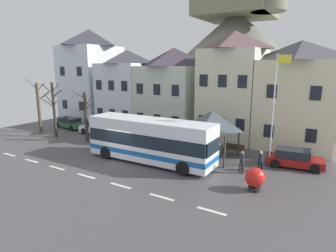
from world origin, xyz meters
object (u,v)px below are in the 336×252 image
Objects in this scene: townhouse_01 at (128,88)px; harbour_buoy at (255,178)px; pedestrian_00 at (242,162)px; townhouse_03 at (233,86)px; townhouse_02 at (174,90)px; parked_car_01 at (294,158)px; townhouse_04 at (298,95)px; bare_tree_00 at (54,108)px; transit_bus at (150,141)px; townhouse_00 at (91,76)px; bus_shelter at (213,120)px; hilltop_castle at (234,56)px; flagpole at (275,104)px; parked_car_03 at (99,128)px; public_bench at (233,149)px; bare_tree_01 at (39,107)px; bare_tree_02 at (86,116)px; parked_car_00 at (70,123)px; parked_car_02 at (137,132)px; pedestrian_01 at (261,160)px; pedestrian_02 at (218,153)px.

townhouse_01 reaches higher than harbour_buoy.
townhouse_03 is at bearing 113.20° from pedestrian_00.
parked_car_01 is at bearing -24.34° from townhouse_02.
townhouse_04 reaches higher than bare_tree_00.
transit_bus reaches higher than pedestrian_00.
townhouse_00 is 22.07m from bus_shelter.
pedestrian_00 is at bearing -70.35° from hilltop_castle.
townhouse_04 is at bearing -59.55° from hilltop_castle.
townhouse_04 is 1.17× the size of flagpole.
public_bench is at bearing 176.65° from parked_car_03.
transit_bus is at bearing -169.16° from pedestrian_00.
bare_tree_01 is at bearing -156.64° from townhouse_03.
parked_car_01 is 4.32m from flagpole.
hilltop_castle is at bearing 120.45° from townhouse_04.
hilltop_castle is 34.88m from transit_bus.
hilltop_castle reaches higher than bare_tree_02.
bus_shelter is at bearing -124.96° from townhouse_04.
parked_car_00 is 2.65× the size of public_bench.
bare_tree_02 is (-12.41, -1.49, -0.59)m from bus_shelter.
townhouse_00 is at bearing 147.20° from transit_bus.
public_bench is at bearing 5.03° from parked_car_02.
hilltop_castle is 4.77× the size of flagpole.
townhouse_02 is 9.28m from parked_car_03.
pedestrian_01 reaches higher than parked_car_01.
parked_car_00 is (1.78, -5.51, -5.34)m from townhouse_00.
public_bench is at bearing 11.90° from bare_tree_00.
transit_bus is 6.98× the size of pedestrian_01.
bare_tree_02 is at bearing -125.45° from parked_car_02.
bare_tree_02 is at bearing -79.27° from townhouse_01.
harbour_buoy is at bearing 157.48° from parked_car_03.
bare_tree_00 reaches higher than pedestrian_02.
bare_tree_02 reaches higher than parked_car_02.
pedestrian_00 is at bearing -0.28° from bare_tree_00.
parked_car_02 is (11.49, -5.23, -5.33)m from townhouse_00.
parked_car_03 is at bearing 170.90° from pedestrian_02.
flagpole is at bearing -23.57° from public_bench.
pedestrian_00 is at bearing 163.51° from parked_car_03.
parked_car_02 is at bearing 178.22° from public_bench.
flagpole is at bearing -29.99° from townhouse_02.
bare_tree_01 is (-21.11, -3.07, 2.36)m from public_bench.
parked_car_02 is (-5.47, 5.43, -1.06)m from transit_bus.
pedestrian_00 is at bearing -21.63° from townhouse_00.
public_bench is 0.22× the size of flagpole.
townhouse_01 is at bearing 53.90° from parked_car_00.
pedestrian_01 is at bearing -97.29° from townhouse_04.
townhouse_00 reaches higher than parked_car_01.
transit_bus is 7.78m from parked_car_02.
parked_car_02 is at bearing -175.92° from parked_car_03.
parked_car_03 is at bearing 176.74° from flagpole.
public_bench is (15.19, -5.11, -4.07)m from townhouse_01.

